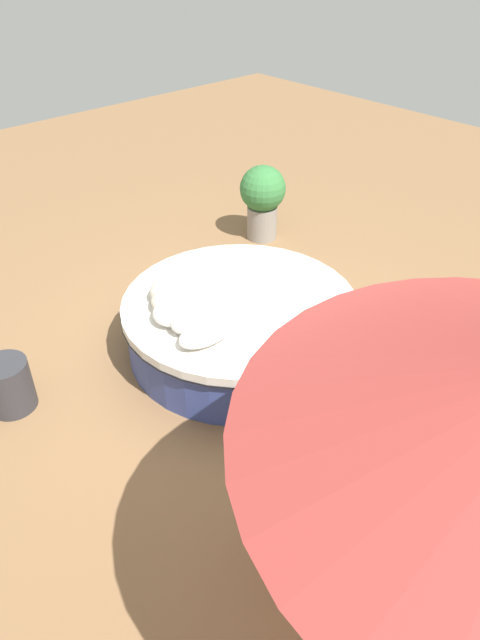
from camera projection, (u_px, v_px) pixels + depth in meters
name	position (u px, v px, depth m)	size (l,w,h in m)	color
ground_plane	(240.00, 347.00, 5.49)	(16.00, 16.00, 0.00)	olive
round_bed	(240.00, 324.00, 5.33)	(2.15, 2.15, 0.54)	#38478C
throw_pillow_0	(175.00, 287.00, 5.19)	(0.49, 0.36, 0.19)	beige
throw_pillow_1	(174.00, 299.00, 5.04)	(0.41, 0.37, 0.18)	beige
throw_pillow_2	(176.00, 312.00, 4.88)	(0.40, 0.37, 0.17)	white
throw_pillow_3	(192.00, 319.00, 4.78)	(0.41, 0.30, 0.19)	white
throw_pillow_4	(207.00, 332.00, 4.67)	(0.55, 0.29, 0.16)	white
patio_chair	(321.00, 454.00, 3.69)	(0.72, 0.72, 0.98)	#333338
planter	(263.00, 197.00, 7.01)	(0.56, 0.56, 0.94)	gray
side_table	(8.00, 385.00, 4.72)	(0.39, 0.39, 0.45)	#333338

